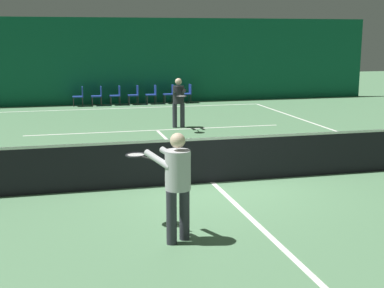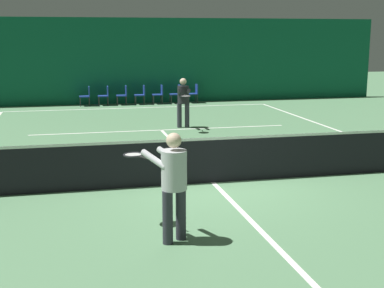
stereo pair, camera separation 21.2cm
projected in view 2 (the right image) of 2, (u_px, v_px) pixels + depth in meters
name	position (u px, v px, depth m)	size (l,w,h in m)	color
ground_plane	(213.00, 183.00, 11.06)	(60.00, 60.00, 0.00)	#56845B
backdrop_curtain	(134.00, 61.00, 23.63)	(23.00, 0.12, 3.75)	#0F5138
court_line_baseline_far	(139.00, 108.00, 22.43)	(11.00, 0.10, 0.00)	white
court_line_service_far	(161.00, 130.00, 17.18)	(8.25, 0.10, 0.00)	white
court_line_centre	(213.00, 182.00, 11.06)	(0.10, 12.80, 0.00)	white
tennis_net	(213.00, 159.00, 10.96)	(12.00, 0.10, 1.07)	black
player_near	(172.00, 179.00, 7.76)	(0.97, 1.33, 1.63)	#2D2D38
player_far	(183.00, 99.00, 17.44)	(0.52, 1.36, 1.62)	#2D2D38
courtside_chair_0	(86.00, 95.00, 22.91)	(0.44, 0.44, 0.84)	#2D2D2D
courtside_chair_1	(105.00, 94.00, 23.09)	(0.44, 0.44, 0.84)	#2D2D2D
courtside_chair_2	(123.00, 94.00, 23.26)	(0.44, 0.44, 0.84)	#2D2D2D
courtside_chair_3	(141.00, 93.00, 23.43)	(0.44, 0.44, 0.84)	#2D2D2D
courtside_chair_4	(159.00, 93.00, 23.60)	(0.44, 0.44, 0.84)	#2D2D2D
courtside_chair_5	(177.00, 93.00, 23.77)	(0.44, 0.44, 0.84)	#2D2D2D
courtside_chair_6	(194.00, 92.00, 23.95)	(0.44, 0.44, 0.84)	#2D2D2D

